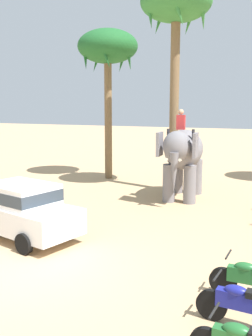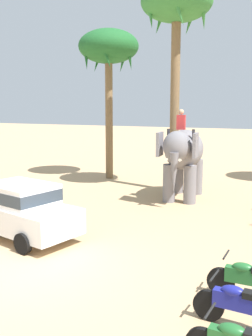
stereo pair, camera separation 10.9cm
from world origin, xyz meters
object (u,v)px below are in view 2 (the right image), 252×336
at_px(palm_tree_left_of_road, 177,9).
at_px(car_sedan_foreground, 19,208).
at_px(motorcycle_second_in_row, 241,305).
at_px(palm_tree_behind_elephant, 109,51).
at_px(motorcycle_mid_row, 250,279).
at_px(elephant_with_mahout, 183,154).

bearing_deg(palm_tree_left_of_road, car_sedan_foreground, -106.39).
distance_m(motorcycle_second_in_row, palm_tree_behind_elephant, 16.57).
height_order(motorcycle_second_in_row, palm_tree_behind_elephant, palm_tree_behind_elephant).
bearing_deg(palm_tree_left_of_road, motorcycle_mid_row, -64.60).
height_order(motorcycle_second_in_row, motorcycle_mid_row, same).
bearing_deg(motorcycle_second_in_row, car_sedan_foreground, 160.15).
xyz_separation_m(car_sedan_foreground, palm_tree_behind_elephant, (-1.77, 10.01, 5.95)).
bearing_deg(motorcycle_mid_row, palm_tree_left_of_road, 115.40).
bearing_deg(car_sedan_foreground, palm_tree_behind_elephant, 100.03).
xyz_separation_m(palm_tree_behind_elephant, palm_tree_left_of_road, (4.21, -1.72, 1.36)).
height_order(car_sedan_foreground, palm_tree_behind_elephant, palm_tree_behind_elephant).
relative_size(motorcycle_second_in_row, palm_tree_left_of_road, 0.19).
bearing_deg(palm_tree_behind_elephant, palm_tree_left_of_road, -22.29).
bearing_deg(motorcycle_second_in_row, motorcycle_mid_row, 88.77).
relative_size(motorcycle_mid_row, palm_tree_left_of_road, 0.19).
relative_size(elephant_with_mahout, palm_tree_behind_elephant, 0.49).
bearing_deg(motorcycle_second_in_row, palm_tree_behind_elephant, 124.94).
height_order(elephant_with_mahout, motorcycle_second_in_row, elephant_with_mahout).
height_order(motorcycle_second_in_row, palm_tree_left_of_road, palm_tree_left_of_road).
relative_size(car_sedan_foreground, palm_tree_left_of_road, 0.46).
xyz_separation_m(motorcycle_mid_row, palm_tree_behind_elephant, (-8.78, 11.35, 6.42)).
xyz_separation_m(elephant_with_mahout, palm_tree_behind_elephant, (-5.04, 3.14, 4.89)).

